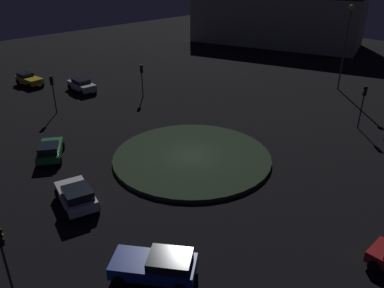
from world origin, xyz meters
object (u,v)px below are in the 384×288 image
(car_white, at_px, (76,196))
(store_building, at_px, (276,17))
(car_blue, at_px, (157,265))
(traffic_light_southwest, at_px, (363,99))
(car_yellow, at_px, (29,79))
(traffic_light_east, at_px, (53,87))
(car_silver, at_px, (82,85))
(traffic_light_southeast, at_px, (142,74))
(streetlamp_south, at_px, (347,35))
(car_green, at_px, (50,150))
(traffic_light_north, at_px, (3,250))

(car_white, height_order, store_building, store_building)
(car_blue, distance_m, traffic_light_southwest, 26.04)
(car_white, height_order, traffic_light_southwest, traffic_light_southwest)
(car_blue, bearing_deg, car_yellow, -51.12)
(traffic_light_east, bearing_deg, car_silver, 118.94)
(car_blue, relative_size, car_white, 1.10)
(traffic_light_east, xyz_separation_m, traffic_light_southeast, (-2.27, -9.59, -0.12))
(streetlamp_south, bearing_deg, car_blue, 103.02)
(car_green, distance_m, car_blue, 16.20)
(car_white, bearing_deg, car_green, 0.14)
(traffic_light_north, relative_size, streetlamp_south, 0.42)
(traffic_light_southeast, distance_m, store_building, 37.06)
(car_white, distance_m, streetlamp_south, 35.94)
(car_yellow, relative_size, traffic_light_southeast, 1.06)
(car_yellow, distance_m, store_building, 44.45)
(traffic_light_southeast, bearing_deg, traffic_light_southwest, 46.78)
(car_silver, relative_size, car_white, 1.03)
(traffic_light_east, distance_m, traffic_light_north, 24.98)
(car_yellow, distance_m, car_silver, 7.69)
(car_yellow, bearing_deg, traffic_light_east, -16.68)
(car_yellow, distance_m, traffic_light_southwest, 38.90)
(traffic_light_north, distance_m, traffic_light_southeast, 29.58)
(traffic_light_north, distance_m, streetlamp_south, 41.95)
(traffic_light_east, bearing_deg, traffic_light_southwest, 28.20)
(traffic_light_southeast, bearing_deg, traffic_light_north, -26.02)
(traffic_light_southwest, relative_size, traffic_light_north, 1.00)
(car_green, relative_size, traffic_light_southwest, 1.01)
(traffic_light_southwest, xyz_separation_m, traffic_light_north, (2.48, 31.70, 0.01))
(car_silver, bearing_deg, traffic_light_southeast, -147.36)
(car_green, height_order, traffic_light_southeast, traffic_light_southeast)
(car_green, height_order, streetlamp_south, streetlamp_south)
(car_yellow, bearing_deg, traffic_light_southeast, 22.58)
(car_blue, xyz_separation_m, traffic_light_southeast, (22.78, -16.88, 1.93))
(car_silver, relative_size, traffic_light_east, 1.09)
(car_blue, height_order, traffic_light_north, traffic_light_north)
(car_silver, height_order, car_blue, car_silver)
(car_silver, relative_size, store_building, 0.14)
(car_silver, distance_m, car_blue, 32.29)
(car_silver, xyz_separation_m, car_white, (-21.06, 12.63, 0.00))
(traffic_light_north, bearing_deg, car_white, 23.59)
(car_green, xyz_separation_m, car_silver, (13.53, -10.75, 0.08))
(traffic_light_north, bearing_deg, car_blue, -47.58)
(car_blue, relative_size, store_building, 0.15)
(car_green, distance_m, traffic_light_north, 14.82)
(traffic_light_southwest, xyz_separation_m, store_building, (28.48, -27.31, 1.67))
(traffic_light_southwest, height_order, streetlamp_south, streetlamp_south)
(car_blue, height_order, traffic_light_southeast, traffic_light_southeast)
(store_building, bearing_deg, car_green, 87.19)
(car_green, xyz_separation_m, traffic_light_east, (8.99, -5.11, 2.09))
(traffic_light_north, bearing_deg, car_silver, 39.55)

